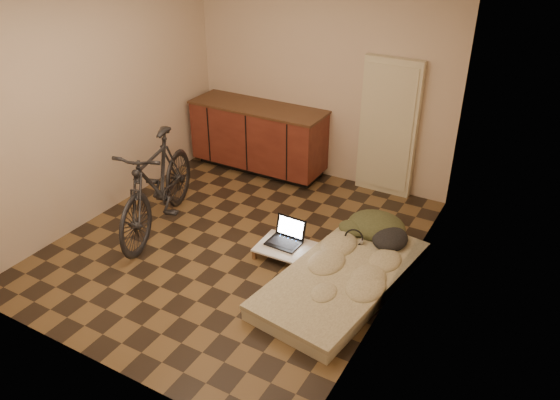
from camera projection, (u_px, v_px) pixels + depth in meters
The scene contains 10 objects.
room_shell at pixel (231, 131), 5.29m from camera, with size 3.50×4.00×2.60m.
cabinets at pixel (259, 137), 7.32m from camera, with size 1.84×0.62×0.91m.
appliance_panel at pixel (388, 128), 6.58m from camera, with size 0.70×0.10×1.70m, color beige.
bicycle at pixel (156, 180), 5.93m from camera, with size 0.54×1.84×1.19m, color black.
futon at pixel (342, 279), 5.24m from camera, with size 1.18×2.04×0.17m.
clothing_pile at pixel (380, 222), 5.73m from camera, with size 0.66×0.55×0.26m, color #3E4427, non-canonical shape.
headphones at pixel (354, 237), 5.59m from camera, with size 0.21×0.20×0.14m, color black, non-canonical shape.
lap_desk at pixel (291, 249), 5.64m from camera, with size 0.72×0.47×0.12m.
laptop at pixel (286, 237), 5.72m from camera, with size 0.35×0.32×0.24m.
mouse at pixel (313, 256), 5.49m from camera, with size 0.06×0.10×0.03m, color white.
Camera 1 is at (2.85, -4.07, 3.30)m, focal length 35.00 mm.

